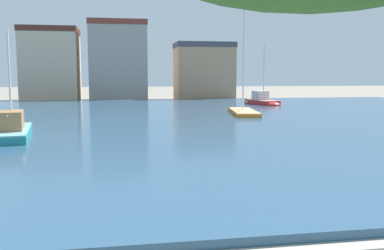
{
  "coord_description": "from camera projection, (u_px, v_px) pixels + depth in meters",
  "views": [
    {
      "loc": [
        -1.5,
        0.51,
        3.6
      ],
      "look_at": [
        0.6,
        12.48,
        2.2
      ],
      "focal_mm": 39.57,
      "sensor_mm": 36.0,
      "label": 1
    }
  ],
  "objects": [
    {
      "name": "townhouse_wide_warehouse",
      "position": [
        118.0,
        61.0,
        64.18
      ],
      "size": [
        8.6,
        7.1,
        11.83
      ],
      "color": "gray",
      "rests_on": "ground"
    },
    {
      "name": "sailboat_orange",
      "position": [
        242.0,
        113.0,
        37.6
      ],
      "size": [
        3.09,
        8.29,
        9.49
      ],
      "color": "orange",
      "rests_on": "ground"
    },
    {
      "name": "townhouse_tall_gabled",
      "position": [
        204.0,
        71.0,
        65.52
      ],
      "size": [
        8.92,
        6.36,
        8.73
      ],
      "color": "tan",
      "rests_on": "ground"
    },
    {
      "name": "harbor_water",
      "position": [
        137.0,
        119.0,
        34.49
      ],
      "size": [
        78.33,
        53.24,
        0.34
      ],
      "primitive_type": "cube",
      "color": "#2D5170",
      "rests_on": "ground"
    },
    {
      "name": "sailboat_teal",
      "position": [
        12.0,
        132.0,
        23.18
      ],
      "size": [
        2.76,
        7.38,
        6.11
      ],
      "color": "teal",
      "rests_on": "ground"
    },
    {
      "name": "townhouse_narrow_midrow",
      "position": [
        51.0,
        64.0,
        63.05
      ],
      "size": [
        8.19,
        7.65,
        10.72
      ],
      "color": "#C6B293",
      "rests_on": "ground"
    },
    {
      "name": "sailboat_red",
      "position": [
        263.0,
        102.0,
        49.55
      ],
      "size": [
        2.78,
        6.33,
        7.29
      ],
      "color": "red",
      "rests_on": "ground"
    }
  ]
}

